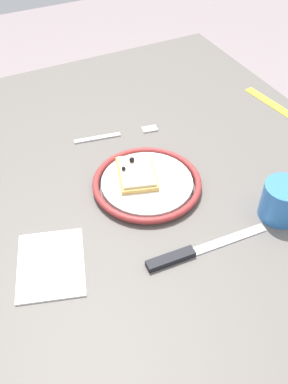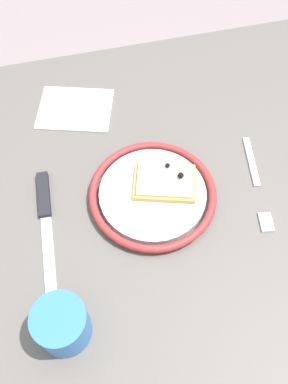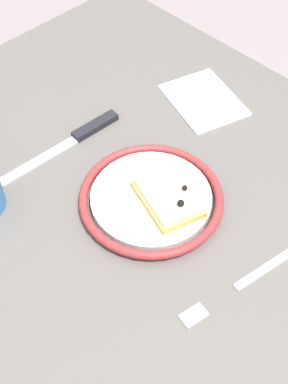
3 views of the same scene
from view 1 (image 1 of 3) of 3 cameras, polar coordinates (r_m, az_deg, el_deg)
ground_plane at (r=1.56m, az=1.04°, el=-19.11°), size 6.00×6.00×0.00m
dining_table at (r=1.00m, az=1.53°, el=-1.44°), size 1.09×0.89×0.77m
plate at (r=0.89m, az=0.40°, el=1.15°), size 0.23×0.23×0.02m
pizza_slice_near at (r=0.89m, az=-0.99°, el=2.57°), size 0.13×0.10×0.03m
knife at (r=0.78m, az=5.73°, el=-8.07°), size 0.03×0.24×0.01m
fork at (r=1.03m, az=-3.55°, el=7.58°), size 0.05×0.20×0.00m
cup at (r=0.85m, az=17.76°, el=-1.13°), size 0.08×0.08×0.08m
napkin at (r=0.78m, az=-12.20°, el=-9.32°), size 0.17×0.15×0.00m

